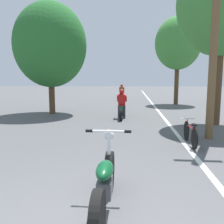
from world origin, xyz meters
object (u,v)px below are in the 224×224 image
at_px(roadside_tree_right_near, 223,4).
at_px(motorcycle_rider_far, 122,94).
at_px(utility_pole, 215,29).
at_px(motorcycle_rider_lead, 122,107).
at_px(roadside_tree_right_far, 178,43).
at_px(bicycle_parked, 190,133).
at_px(motorcycle_foreground, 105,183).
at_px(roadside_tree_left, 50,45).

xyz_separation_m(roadside_tree_right_near, motorcycle_rider_far, (-4.48, 11.34, -4.31)).
bearing_deg(utility_pole, roadside_tree_right_near, 67.28).
relative_size(roadside_tree_right_near, motorcycle_rider_lead, 3.39).
distance_m(utility_pole, roadside_tree_right_far, 10.69).
xyz_separation_m(utility_pole, motorcycle_rider_lead, (-2.97, 3.74, -2.85)).
xyz_separation_m(utility_pole, bicycle_parked, (-0.77, -0.76, -3.06)).
distance_m(roadside_tree_right_far, motorcycle_foreground, 16.06).
height_order(roadside_tree_right_far, motorcycle_foreground, roadside_tree_right_far).
xyz_separation_m(roadside_tree_right_far, motorcycle_rider_far, (-4.27, 3.26, -3.94)).
bearing_deg(motorcycle_rider_lead, motorcycle_rider_far, 92.57).
height_order(roadside_tree_left, motorcycle_rider_lead, roadside_tree_left).
distance_m(roadside_tree_right_near, motorcycle_foreground, 9.17).
xyz_separation_m(roadside_tree_right_near, bicycle_parked, (-1.82, -3.28, -4.52)).
xyz_separation_m(roadside_tree_right_near, roadside_tree_left, (-7.92, 2.49, -1.16)).
height_order(utility_pole, roadside_tree_right_far, utility_pole).
height_order(roadside_tree_right_near, roadside_tree_left, roadside_tree_right_near).
height_order(roadside_tree_right_near, roadside_tree_right_far, roadside_tree_right_near).
xyz_separation_m(roadside_tree_left, motorcycle_foreground, (4.03, -9.51, -3.26)).
bearing_deg(motorcycle_foreground, motorcycle_rider_far, 91.82).
relative_size(roadside_tree_left, bicycle_parked, 3.77).
bearing_deg(motorcycle_rider_far, motorcycle_foreground, -88.18).
bearing_deg(motorcycle_rider_far, roadside_tree_right_near, -68.45).
bearing_deg(utility_pole, roadside_tree_left, 143.89).
distance_m(roadside_tree_right_far, motorcycle_rider_lead, 8.78).
height_order(utility_pole, motorcycle_rider_far, utility_pole).
height_order(motorcycle_rider_lead, bicycle_parked, motorcycle_rider_lead).
height_order(utility_pole, motorcycle_rider_lead, utility_pole).
xyz_separation_m(roadside_tree_left, motorcycle_rider_far, (3.45, 8.85, -3.15)).
relative_size(roadside_tree_right_near, roadside_tree_right_far, 1.08).
height_order(roadside_tree_left, motorcycle_rider_far, roadside_tree_left).
bearing_deg(motorcycle_foreground, roadside_tree_left, 112.96).
relative_size(motorcycle_rider_far, bicycle_parked, 1.27).
bearing_deg(bicycle_parked, motorcycle_rider_far, 100.29).
distance_m(roadside_tree_left, motorcycle_rider_far, 10.01).
distance_m(motorcycle_foreground, bicycle_parked, 4.28).
distance_m(motorcycle_foreground, motorcycle_rider_lead, 8.25).
bearing_deg(roadside_tree_left, roadside_tree_right_near, -17.44).
distance_m(roadside_tree_right_near, roadside_tree_left, 8.39).
distance_m(roadside_tree_right_near, bicycle_parked, 5.87).
bearing_deg(bicycle_parked, roadside_tree_right_far, 81.93).
bearing_deg(roadside_tree_right_near, motorcycle_rider_lead, 163.08).
distance_m(motorcycle_foreground, motorcycle_rider_far, 18.37).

